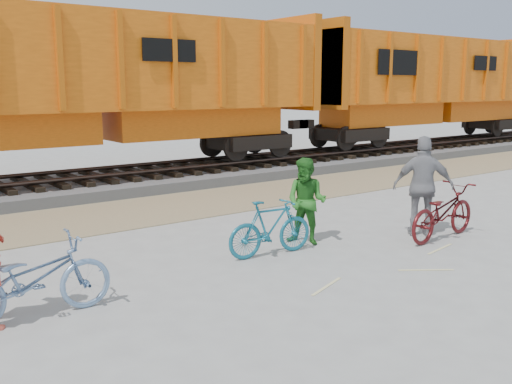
% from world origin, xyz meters
% --- Properties ---
extents(ground, '(120.00, 120.00, 0.00)m').
position_xyz_m(ground, '(0.00, 0.00, 0.00)').
color(ground, '#9E9E99').
rests_on(ground, ground).
extents(gravel_strip, '(120.00, 3.00, 0.02)m').
position_xyz_m(gravel_strip, '(0.00, 5.50, 0.01)').
color(gravel_strip, tan).
rests_on(gravel_strip, ground).
extents(ballast_bed, '(120.00, 4.00, 0.30)m').
position_xyz_m(ballast_bed, '(0.00, 9.00, 0.15)').
color(ballast_bed, slate).
rests_on(ballast_bed, ground).
extents(track, '(120.00, 2.60, 0.24)m').
position_xyz_m(track, '(0.00, 9.00, 0.47)').
color(track, black).
rests_on(track, ballast_bed).
extents(hopper_car_center, '(14.00, 3.13, 4.65)m').
position_xyz_m(hopper_car_center, '(-0.47, 9.00, 3.01)').
color(hopper_car_center, black).
rests_on(hopper_car_center, track).
extents(hopper_car_right, '(14.00, 3.13, 4.65)m').
position_xyz_m(hopper_car_right, '(14.53, 9.00, 3.01)').
color(hopper_car_right, black).
rests_on(hopper_car_right, track).
extents(bicycle_blue, '(2.00, 0.74, 1.04)m').
position_xyz_m(bicycle_blue, '(-4.78, 0.56, 0.52)').
color(bicycle_blue, '#6C8DB7').
rests_on(bicycle_blue, ground).
extents(bicycle_teal, '(1.68, 0.64, 0.99)m').
position_xyz_m(bicycle_teal, '(-0.70, 0.93, 0.49)').
color(bicycle_teal, '#156078').
rests_on(bicycle_teal, ground).
extents(bicycle_maroon, '(2.05, 0.85, 1.05)m').
position_xyz_m(bicycle_maroon, '(2.63, -0.17, 0.53)').
color(bicycle_maroon, '#4B0F12').
rests_on(bicycle_maroon, ground).
extents(person_man, '(0.91, 0.98, 1.61)m').
position_xyz_m(person_man, '(0.30, 1.13, 0.80)').
color(person_man, '#256920').
rests_on(person_man, ground).
extents(person_woman, '(1.15, 1.15, 1.96)m').
position_xyz_m(person_woman, '(2.53, 0.23, 0.98)').
color(person_woman, gray).
rests_on(person_woman, ground).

